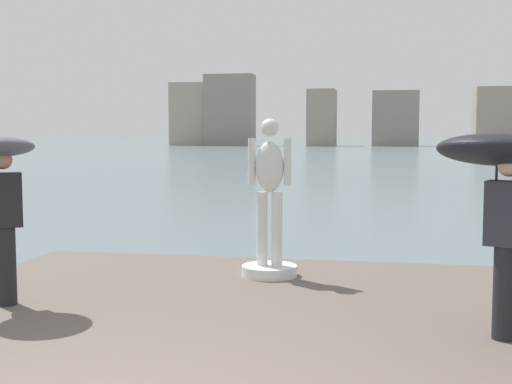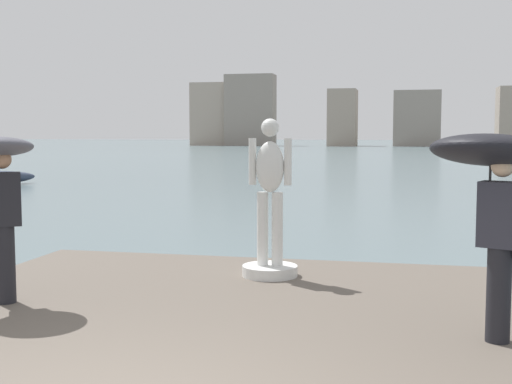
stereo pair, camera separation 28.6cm
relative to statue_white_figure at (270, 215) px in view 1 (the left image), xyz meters
The scene contains 5 objects.
ground_plane 35.08m from the statue_white_figure, 90.24° to the left, with size 400.00×400.00×0.00m, color slate.
pier 3.49m from the statue_white_figure, 92.52° to the right, with size 7.24×9.21×0.40m, color #60564C.
statue_white_figure is the anchor object (origin of this frame).
onlooker_right 3.49m from the statue_white_figure, 42.03° to the right, with size 1.44×1.45×1.96m.
distant_skyline 116.39m from the statue_white_figure, 91.28° to the left, with size 75.63×10.16×13.36m.
Camera 1 is at (1.60, -3.84, 2.32)m, focal length 47.05 mm.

